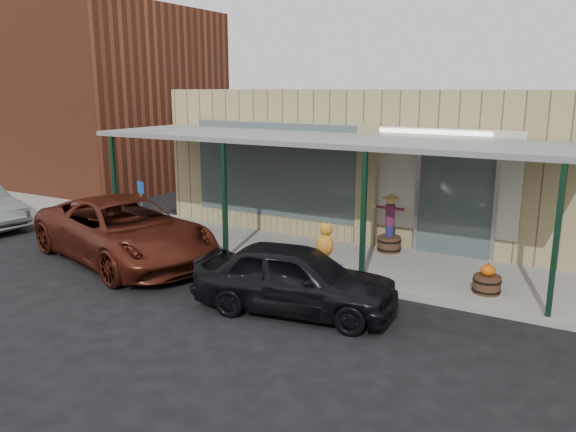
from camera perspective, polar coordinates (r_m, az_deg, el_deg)
The scene contains 10 objects.
ground at distance 11.42m, azimuth -5.29°, elevation -9.08°, with size 120.00×120.00×0.00m, color black.
sidewalk at distance 14.31m, azimuth 3.00°, elevation -4.12°, with size 40.00×3.20×0.15m, color gray.
storefront at distance 18.01m, azimuth 9.68°, elevation 5.82°, with size 12.00×6.25×4.20m.
awning at distance 13.71m, azimuth 3.08°, elevation 7.65°, with size 12.00×3.00×3.04m.
block_buildings_near at distance 18.31m, azimuth 17.04°, elevation 10.82°, with size 61.00×8.00×8.00m.
barrel_scarecrow at distance 14.57m, azimuth 10.28°, elevation -1.59°, with size 0.92×0.71×1.53m.
barrel_pumpkin at distance 12.25m, azimuth 19.56°, elevation -6.35°, with size 0.66×0.66×0.65m.
handicap_sign at distance 16.13m, azimuth -14.67°, elevation 1.44°, with size 0.32×0.11×1.59m.
parked_sedan at distance 10.90m, azimuth 0.74°, elevation -6.30°, with size 4.18×2.21×1.65m.
car_maroon at distance 14.60m, azimuth -16.33°, elevation -1.40°, with size 2.61×5.65×1.57m, color #511B10.
Camera 1 is at (6.13, -8.63, 4.28)m, focal length 35.00 mm.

